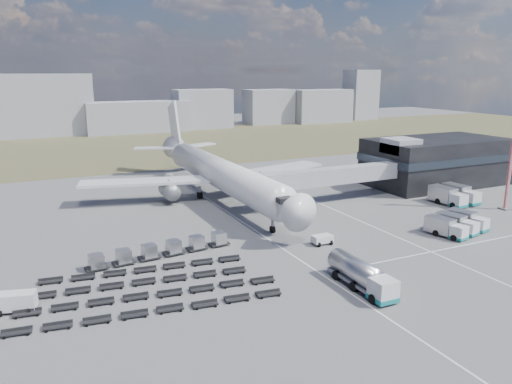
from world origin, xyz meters
name	(u,v)px	position (x,y,z in m)	size (l,w,h in m)	color
ground	(302,251)	(0.00, 0.00, 0.00)	(420.00, 420.00, 0.00)	#565659
grass_strip	(134,146)	(0.00, 110.00, 0.01)	(420.00, 90.00, 0.01)	brown
lane_markings	(347,235)	(9.77, 3.00, 0.01)	(47.12, 110.00, 0.01)	silver
terminal	(435,160)	(47.77, 23.96, 5.25)	(30.40, 16.40, 11.00)	black
jet_bridge	(321,177)	(15.90, 20.42, 5.05)	(30.30, 3.80, 7.05)	#939399
airliner	(218,172)	(0.00, 32.38, 5.29)	(51.59, 64.53, 17.62)	silver
skyline	(77,112)	(-12.73, 151.69, 8.38)	(288.67, 23.14, 24.60)	gray
fuel_tanker	(361,275)	(-0.15, -13.55, 1.66)	(2.70, 10.29, 3.32)	silver
pushback_tug	(322,240)	(4.00, 1.13, 0.68)	(2.94, 1.65, 1.36)	silver
utility_van	(16,302)	(-36.00, -2.80, 1.06)	(3.90, 1.76, 2.11)	silver
catering_truck	(250,181)	(9.59, 38.39, 1.47)	(4.49, 6.74, 2.87)	silver
service_trucks_near	(457,224)	(25.82, -3.14, 1.39)	(9.62, 8.09, 2.55)	silver
service_trucks_far	(454,195)	(38.87, 9.77, 1.62)	(6.60, 7.76, 2.99)	silver
uld_row	(162,249)	(-18.26, 6.07, 1.09)	(20.11, 3.76, 1.82)	black
baggage_dollies	(146,289)	(-22.68, -3.67, 0.33)	(29.73, 16.05, 0.66)	black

